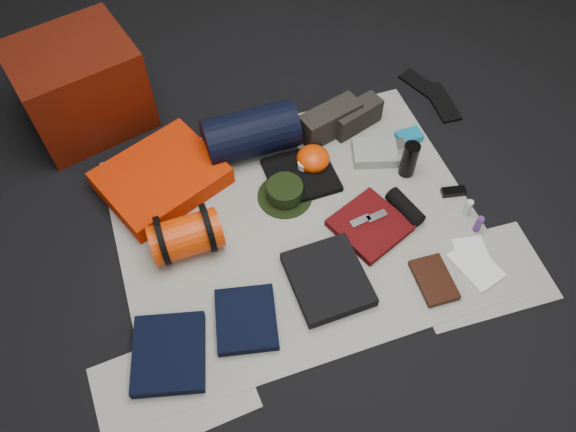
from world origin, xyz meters
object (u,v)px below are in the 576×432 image
object	(u,v)px
red_cabinet	(81,87)
paperback_book	(434,280)
stuff_sack	(186,236)
navy_duffel	(251,133)
sleeping_pad	(161,178)
compact_camera	(395,148)
water_bottle	(409,160)

from	to	relation	value
red_cabinet	paperback_book	size ratio (longest dim) A/B	2.51
paperback_book	stuff_sack	bearing A→B (deg)	154.63
red_cabinet	navy_duffel	distance (m)	0.87
sleeping_pad	compact_camera	distance (m)	1.15
red_cabinet	stuff_sack	distance (m)	0.98
red_cabinet	navy_duffel	xyz separation A→B (m)	(0.72, -0.47, -0.11)
sleeping_pad	water_bottle	world-z (taller)	water_bottle
red_cabinet	stuff_sack	world-z (taller)	red_cabinet
compact_camera	sleeping_pad	bearing A→B (deg)	172.03
red_cabinet	compact_camera	bearing A→B (deg)	-41.20
navy_duffel	paperback_book	distance (m)	1.09
navy_duffel	stuff_sack	bearing A→B (deg)	-133.72
red_cabinet	paperback_book	world-z (taller)	red_cabinet
navy_duffel	water_bottle	bearing A→B (deg)	-30.18
sleeping_pad	stuff_sack	size ratio (longest dim) A/B	1.75
red_cabinet	navy_duffel	size ratio (longest dim) A/B	1.23
compact_camera	water_bottle	bearing A→B (deg)	-91.43
stuff_sack	paperback_book	distance (m)	1.07
sleeping_pad	water_bottle	size ratio (longest dim) A/B	2.78
stuff_sack	red_cabinet	bearing A→B (deg)	107.37
stuff_sack	compact_camera	xyz separation A→B (m)	(1.10, 0.22, -0.07)
sleeping_pad	paperback_book	world-z (taller)	sleeping_pad
water_bottle	sleeping_pad	bearing A→B (deg)	164.49
compact_camera	paperback_book	distance (m)	0.74
stuff_sack	water_bottle	size ratio (longest dim) A/B	1.59
stuff_sack	water_bottle	world-z (taller)	water_bottle
stuff_sack	compact_camera	bearing A→B (deg)	11.15
compact_camera	paperback_book	xyz separation A→B (m)	(-0.15, -0.72, -0.01)
stuff_sack	navy_duffel	world-z (taller)	navy_duffel
navy_duffel	red_cabinet	bearing A→B (deg)	146.69
paperback_book	navy_duffel	bearing A→B (deg)	120.96
sleeping_pad	water_bottle	bearing A→B (deg)	-15.51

